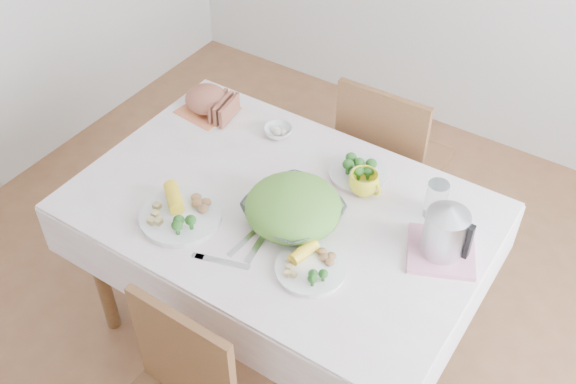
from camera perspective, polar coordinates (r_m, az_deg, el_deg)
The scene contains 18 objects.
floor at distance 3.05m, azimuth -0.53°, elevation -11.45°, with size 3.60×3.60×0.00m, color brown.
dining_table at distance 2.76m, azimuth -0.58°, elevation -6.89°, with size 1.40×0.90×0.75m, color brown.
tablecloth at distance 2.48m, azimuth -0.64°, elevation -1.18°, with size 1.50×1.00×0.01m, color white.
chair_far at distance 3.16m, azimuth 8.90°, elevation 2.63°, with size 0.43×0.43×0.95m, color brown.
salad_bowl at distance 2.39m, azimuth 0.45°, elevation -1.72°, with size 0.33×0.33×0.08m, color white.
dinner_plate_left at distance 2.44m, azimuth -9.04°, elevation -2.09°, with size 0.30×0.30×0.02m, color white.
dinner_plate_right at distance 2.25m, azimuth 1.93°, elevation -6.50°, with size 0.24×0.24×0.02m, color white.
broccoli_plate at distance 2.60m, azimuth 5.96°, elevation 1.56°, with size 0.23×0.23×0.02m, color beige.
napkin at distance 2.94m, azimuth -6.84°, elevation 6.90°, with size 0.21×0.21×0.00m, color #E67B4B.
bread_loaf at distance 2.91m, azimuth -6.93°, elevation 7.79°, with size 0.19×0.18×0.11m, color brown.
fruit_bowl at distance 2.78m, azimuth -0.85°, elevation 5.15°, with size 0.12×0.12×0.04m, color white.
yellow_mug at distance 2.51m, azimuth 6.43°, elevation 0.77°, with size 0.11×0.11×0.09m, color yellow.
glass_tumbler at distance 2.45m, azimuth 12.39°, elevation -0.80°, with size 0.08×0.08×0.15m, color white.
pink_tray at distance 2.36m, azimuth 12.82°, elevation -4.93°, with size 0.23×0.23×0.02m, color #CD7D91.
electric_kettle at distance 2.28m, azimuth 13.25°, elevation -3.01°, with size 0.15×0.15×0.21m, color #B2B5BA.
fork_left at distance 2.34m, azimuth -2.41°, elevation -4.28°, with size 0.02×0.20×0.00m, color silver.
fork_right at distance 2.35m, azimuth -3.67°, elevation -4.12°, with size 0.02×0.17×0.00m, color silver.
knife at distance 2.29m, azimuth -5.59°, elevation -5.89°, with size 0.02×0.20×0.00m, color silver.
Camera 1 is at (1.00, -1.47, 2.48)m, focal length 42.00 mm.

